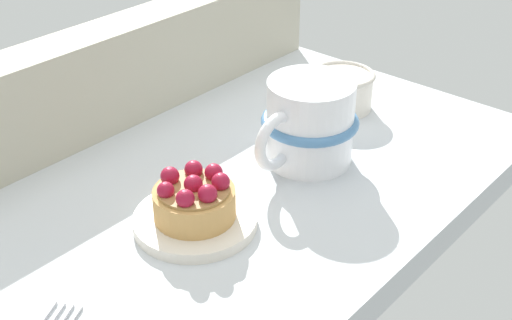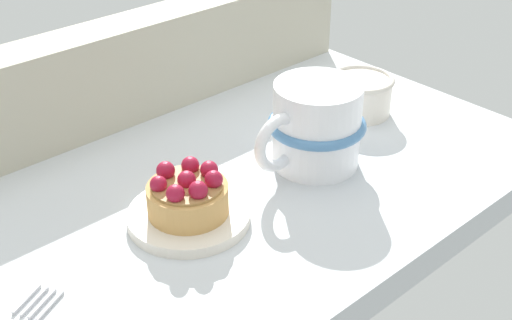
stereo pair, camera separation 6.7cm
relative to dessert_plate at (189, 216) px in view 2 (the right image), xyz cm
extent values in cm
cube|color=silver|center=(3.32, 3.63, -2.20)|extent=(74.34, 42.30, 3.42)
cube|color=#B2AD99|center=(3.32, 21.86, 5.17)|extent=(72.85, 5.83, 11.33)
cylinder|color=silver|center=(0.00, 0.00, 0.03)|extent=(11.40, 11.40, 1.06)
cylinder|color=silver|center=(0.00, 0.00, -0.23)|extent=(6.27, 6.27, 0.53)
cylinder|color=tan|center=(0.00, 0.00, 1.95)|extent=(7.48, 7.48, 2.77)
cylinder|color=#A37942|center=(0.00, 0.00, 3.48)|extent=(6.58, 6.58, 0.30)
sphere|color=maroon|center=(0.00, 0.00, 4.02)|extent=(1.71, 1.71, 1.71)
sphere|color=maroon|center=(2.52, -0.08, 4.08)|extent=(1.68, 1.68, 1.68)
sphere|color=maroon|center=(1.79, 1.77, 4.00)|extent=(1.71, 1.71, 1.71)
sphere|color=maroon|center=(-0.54, 2.43, 4.12)|extent=(1.74, 1.74, 1.74)
sphere|color=maroon|center=(-2.26, 1.14, 4.00)|extent=(1.56, 1.56, 1.56)
sphere|color=maroon|center=(-2.14, -1.19, 4.11)|extent=(1.66, 1.66, 1.66)
sphere|color=maroon|center=(-0.38, -2.14, 4.12)|extent=(1.74, 1.74, 1.74)
sphere|color=maroon|center=(1.74, -1.69, 4.13)|extent=(1.68, 1.68, 1.68)
cylinder|color=white|center=(16.18, -0.70, 4.00)|extent=(9.04, 9.04, 8.98)
torus|color=#4C7FB2|center=(16.18, -0.70, 4.09)|extent=(10.17, 10.17, 1.08)
torus|color=white|center=(10.78, -0.70, 4.00)|extent=(6.15, 1.13, 6.15)
cube|color=#B7B7BC|center=(-15.15, -1.78, -0.19)|extent=(3.23, 1.80, 0.60)
cube|color=#B7B7BC|center=(-15.48, -1.13, -0.19)|extent=(3.23, 1.80, 0.60)
cube|color=#B7B7BC|center=(-15.81, -0.47, -0.19)|extent=(3.23, 1.80, 0.60)
cube|color=#B7B7BC|center=(-16.14, 0.18, -0.19)|extent=(3.23, 1.80, 0.60)
cylinder|color=silver|center=(28.44, 3.96, 1.67)|extent=(7.17, 7.17, 4.32)
torus|color=beige|center=(28.44, 3.96, 3.82)|extent=(7.63, 7.63, 0.60)
camera|label=1|loc=(-35.44, -38.09, 37.92)|focal=48.98mm
camera|label=2|loc=(-30.75, -42.91, 37.92)|focal=48.98mm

